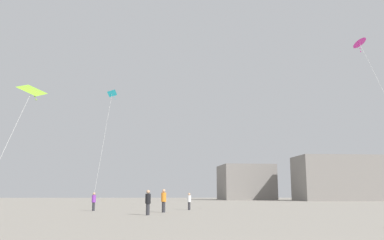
% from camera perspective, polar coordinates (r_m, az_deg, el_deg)
% --- Properties ---
extents(person_in_orange, '(0.41, 0.41, 1.86)m').
position_cam_1_polar(person_in_orange, '(33.22, -4.05, -11.22)').
color(person_in_orange, '#2D2D33').
rests_on(person_in_orange, ground_plane).
extents(person_in_white, '(0.34, 0.34, 1.57)m').
position_cam_1_polar(person_in_white, '(38.18, -0.40, -11.38)').
color(person_in_white, '#2D2D33').
rests_on(person_in_white, ground_plane).
extents(person_in_black, '(0.38, 0.38, 1.76)m').
position_cam_1_polar(person_in_black, '(29.09, -6.28, -11.41)').
color(person_in_black, '#2D2D33').
rests_on(person_in_black, ground_plane).
extents(person_in_purple, '(0.35, 0.35, 1.61)m').
position_cam_1_polar(person_in_purple, '(37.13, -13.79, -11.08)').
color(person_in_purple, '#2D2D33').
rests_on(person_in_purple, ground_plane).
extents(kite_magenta_diamond, '(4.55, 13.86, 12.32)m').
position_cam_1_polar(kite_magenta_diamond, '(34.62, 22.72, 10.02)').
color(kite_magenta_diamond, '#D12899').
extents(kite_cyan_delta, '(1.08, 5.54, 10.90)m').
position_cam_1_polar(kite_cyan_delta, '(42.96, -11.37, 3.38)').
color(kite_cyan_delta, '#1EB2C6').
extents(kite_lime_delta, '(1.61, 6.23, 6.88)m').
position_cam_1_polar(kite_lime_delta, '(26.75, -21.78, 3.83)').
color(kite_lime_delta, '#8CD12D').
extents(building_left_hall, '(13.37, 12.99, 8.53)m').
position_cam_1_polar(building_left_hall, '(102.17, 7.64, -8.80)').
color(building_left_hall, gray).
rests_on(building_left_hall, ground_plane).
extents(building_centre_hall, '(18.57, 10.42, 9.62)m').
position_cam_1_polar(building_centre_hall, '(94.04, 20.12, -7.79)').
color(building_centre_hall, gray).
rests_on(building_centre_hall, ground_plane).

